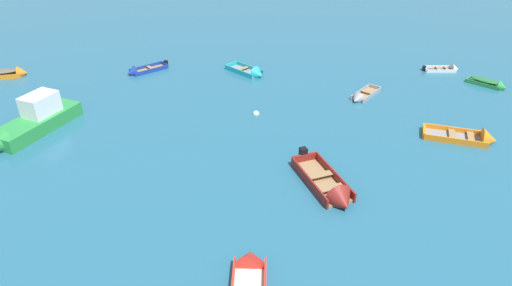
{
  "coord_description": "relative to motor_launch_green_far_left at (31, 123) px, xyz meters",
  "views": [
    {
      "loc": [
        -1.15,
        -1.78,
        13.04
      ],
      "look_at": [
        0.0,
        20.09,
        0.15
      ],
      "focal_mm": 31.4,
      "sensor_mm": 36.0,
      "label": 1
    }
  ],
  "objects": [
    {
      "name": "mooring_buoy_between_boats_left",
      "position": [
        13.45,
        1.8,
        -0.67
      ],
      "size": [
        0.41,
        0.41,
        0.41
      ],
      "primitive_type": "sphere",
      "color": "silver",
      "rests_on": "ground_plane"
    },
    {
      "name": "rowboat_red_midfield_right",
      "position": [
        12.47,
        -12.04,
        -0.48
      ],
      "size": [
        1.56,
        4.15,
        1.15
      ],
      "color": "beige",
      "rests_on": "ground_plane"
    },
    {
      "name": "rowboat_turquoise_foreground_center",
      "position": [
        13.53,
        8.42,
        -0.49
      ],
      "size": [
        3.22,
        3.35,
        1.18
      ],
      "color": "gray",
      "rests_on": "ground_plane"
    },
    {
      "name": "rowboat_deep_blue_midfield_left",
      "position": [
        4.71,
        9.34,
        -0.52
      ],
      "size": [
        3.24,
        2.75,
        0.98
      ],
      "color": "#99754C",
      "rests_on": "ground_plane"
    },
    {
      "name": "rowboat_maroon_near_camera",
      "position": [
        16.62,
        -7.02,
        -0.43
      ],
      "size": [
        2.72,
        4.9,
        1.37
      ],
      "color": "#99754C",
      "rests_on": "ground_plane"
    },
    {
      "name": "rowboat_grey_far_back",
      "position": [
        20.74,
        3.64,
        -0.53
      ],
      "size": [
        2.77,
        2.94,
        0.88
      ],
      "color": "#99754C",
      "rests_on": "ground_plane"
    },
    {
      "name": "rowboat_green_cluster_outer",
      "position": [
        30.87,
        5.32,
        -0.45
      ],
      "size": [
        2.56,
        2.63,
        0.89
      ],
      "color": "#4C4C51",
      "rests_on": "ground_plane"
    },
    {
      "name": "rowboat_white_far_right",
      "position": [
        29.09,
        8.59,
        -0.55
      ],
      "size": [
        2.85,
        1.11,
        0.88
      ],
      "color": "#4C4C51",
      "rests_on": "ground_plane"
    },
    {
      "name": "rowboat_orange_cluster_inner",
      "position": [
        25.95,
        -2.4,
        -0.49
      ],
      "size": [
        4.23,
        2.7,
        1.33
      ],
      "color": "gray",
      "rests_on": "ground_plane"
    },
    {
      "name": "rowboat_orange_distant_center",
      "position": [
        -5.13,
        9.17,
        -0.39
      ],
      "size": [
        3.46,
        1.71,
        1.07
      ],
      "color": "#4C4C51",
      "rests_on": "ground_plane"
    },
    {
      "name": "motor_launch_green_far_left",
      "position": [
        0.0,
        0.0,
        0.0
      ],
      "size": [
        4.36,
        6.32,
        2.44
      ],
      "color": "#288C3D",
      "rests_on": "ground_plane"
    }
  ]
}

